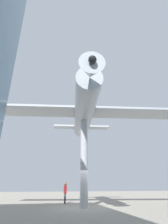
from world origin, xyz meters
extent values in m
plane|color=gray|center=(0.00, 0.00, 0.00)|extent=(80.00, 80.00, 0.00)
cylinder|color=#B7B7BC|center=(0.00, 0.00, 3.25)|extent=(0.58, 0.58, 6.50)
cylinder|color=#B2B7BC|center=(0.00, 0.00, 7.34)|extent=(3.33, 10.62, 1.67)
cube|color=#B2B7BC|center=(0.00, 0.00, 7.34)|extent=(18.92, 5.25, 0.18)
cube|color=#B2B7BC|center=(-0.74, -4.55, 7.46)|extent=(6.10, 1.95, 0.18)
cube|color=#B2B7BC|center=(-0.74, -4.55, 8.33)|extent=(0.35, 1.11, 1.65)
cone|color=#B2B7BC|center=(0.95, 5.86, 7.34)|extent=(1.62, 1.60, 1.42)
sphere|color=black|center=(1.10, 6.73, 7.34)|extent=(0.44, 0.44, 0.44)
cylinder|color=#383842|center=(0.92, -3.68, 0.41)|extent=(0.14, 0.14, 0.83)
cylinder|color=#383842|center=(0.91, -3.50, 0.41)|extent=(0.14, 0.14, 0.83)
cube|color=maroon|center=(0.92, -3.59, 1.14)|extent=(0.23, 0.41, 0.64)
sphere|color=brown|center=(0.92, -3.59, 1.59)|extent=(0.26, 0.26, 0.26)
camera|label=1|loc=(3.10, 13.58, 1.42)|focal=28.00mm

